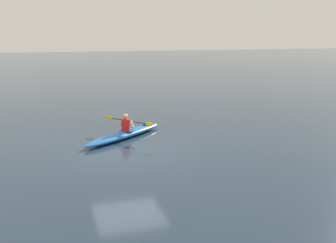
# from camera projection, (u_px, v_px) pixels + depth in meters

# --- Properties ---
(ground_plane) EXTENTS (160.00, 160.00, 0.00)m
(ground_plane) POSITION_uv_depth(u_px,v_px,m) (127.00, 151.00, 14.03)
(ground_plane) COLOR #1E2D3D
(kayak) EXTENTS (3.92, 3.27, 0.28)m
(kayak) POSITION_uv_depth(u_px,v_px,m) (125.00, 134.00, 15.81)
(kayak) COLOR #1959A5
(kayak) RESTS_ON ground
(kayaker) EXTENTS (1.56, 1.97, 0.70)m
(kayaker) POSITION_uv_depth(u_px,v_px,m) (126.00, 123.00, 15.80)
(kayaker) COLOR red
(kayaker) RESTS_ON kayak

